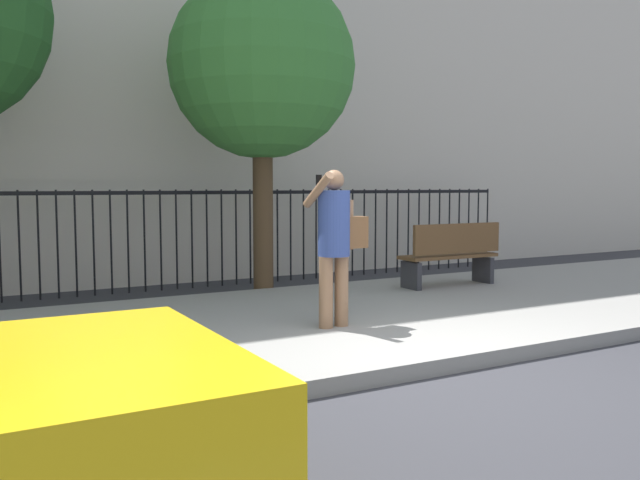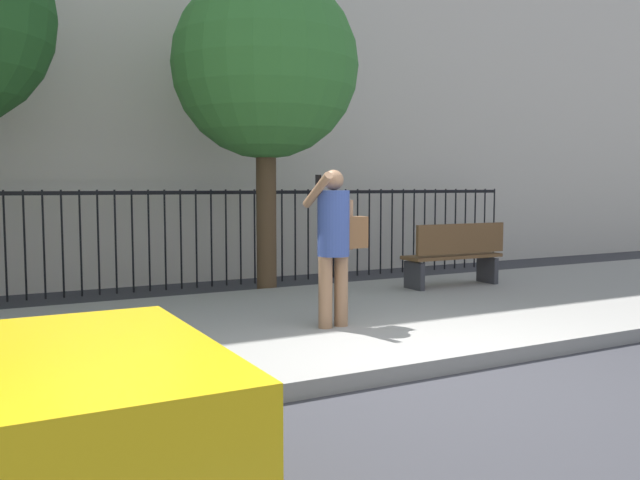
# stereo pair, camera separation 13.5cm
# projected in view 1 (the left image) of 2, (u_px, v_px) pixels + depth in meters

# --- Properties ---
(ground_plane) EXTENTS (60.00, 60.00, 0.00)m
(ground_plane) POSITION_uv_depth(u_px,v_px,m) (450.00, 375.00, 5.78)
(ground_plane) COLOR #333338
(sidewalk) EXTENTS (28.00, 4.40, 0.15)m
(sidewalk) POSITION_uv_depth(u_px,v_px,m) (326.00, 322.00, 7.69)
(sidewalk) COLOR gray
(sidewalk) RESTS_ON ground
(iron_fence) EXTENTS (12.03, 0.04, 1.60)m
(iron_fence) POSITION_uv_depth(u_px,v_px,m) (214.00, 225.00, 10.83)
(iron_fence) COLOR black
(iron_fence) RESTS_ON ground
(pedestrian_on_phone) EXTENTS (0.67, 0.49, 1.67)m
(pedestrian_on_phone) POSITION_uv_depth(u_px,v_px,m) (336.00, 236.00, 6.99)
(pedestrian_on_phone) COLOR #936B4C
(pedestrian_on_phone) RESTS_ON sidewalk
(street_bench) EXTENTS (1.60, 0.45, 0.95)m
(street_bench) POSITION_uv_depth(u_px,v_px,m) (452.00, 253.00, 9.89)
(street_bench) COLOR brown
(street_bench) RESTS_ON sidewalk
(street_tree_mid) EXTENTS (2.72, 2.72, 4.77)m
(street_tree_mid) POSITION_uv_depth(u_px,v_px,m) (262.00, 67.00, 9.58)
(street_tree_mid) COLOR #4C3823
(street_tree_mid) RESTS_ON ground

